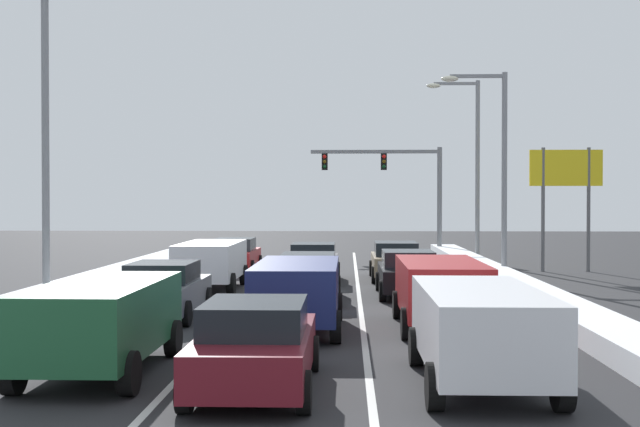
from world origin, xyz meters
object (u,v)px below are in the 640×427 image
street_lamp_right_mid (495,156)px  sedan_black_right_lane_third (408,273)px  suv_red_right_lane_second (441,288)px  sedan_tan_right_lane_fourth (396,261)px  suv_white_right_lane_nearest (480,327)px  traffic_light_gantry (399,177)px  suv_navy_center_lane_second (297,289)px  sedan_silver_center_lane_third (308,277)px  sedan_charcoal_center_lane_fourth (314,262)px  sedan_red_left_lane_fourth (235,255)px  suv_green_left_lane_nearest (102,318)px  roadside_sign_right (566,181)px  street_lamp_left_mid (56,119)px  sedan_gray_left_lane_second (164,290)px  suv_white_left_lane_third (211,261)px  sedan_maroon_center_lane_nearest (256,345)px  street_lamp_right_far (471,156)px

street_lamp_right_mid → sedan_black_right_lane_third: bearing=-122.9°
suv_red_right_lane_second → sedan_tan_right_lane_fourth: bearing=91.8°
suv_white_right_lane_nearest → traffic_light_gantry: 33.51m
sedan_black_right_lane_third → sedan_tan_right_lane_fourth: size_ratio=1.00×
suv_navy_center_lane_second → sedan_silver_center_lane_third: size_ratio=1.09×
suv_red_right_lane_second → suv_navy_center_lane_second: same height
sedan_charcoal_center_lane_fourth → suv_red_right_lane_second: bearing=-72.4°
suv_navy_center_lane_second → sedan_red_left_lane_fourth: (-3.72, 15.99, -0.25)m
suv_green_left_lane_nearest → street_lamp_right_mid: street_lamp_right_mid is taller
suv_white_right_lane_nearest → roadside_sign_right: size_ratio=0.89×
suv_green_left_lane_nearest → street_lamp_left_mid: size_ratio=0.52×
sedan_gray_left_lane_second → sedan_red_left_lane_fourth: 13.85m
sedan_red_left_lane_fourth → suv_green_left_lane_nearest: bearing=-88.8°
street_lamp_right_mid → sedan_charcoal_center_lane_fourth: bearing=-167.7°
sedan_black_right_lane_third → suv_white_left_lane_third: (-6.84, 1.79, 0.25)m
suv_white_right_lane_nearest → sedan_charcoal_center_lane_fourth: suv_white_right_lane_nearest is taller
sedan_tan_right_lane_fourth → traffic_light_gantry: 15.12m
sedan_black_right_lane_third → sedan_maroon_center_lane_nearest: bearing=-104.5°
suv_red_right_lane_second → suv_green_left_lane_nearest: bearing=-140.9°
suv_white_left_lane_third → street_lamp_right_far: street_lamp_right_far is taller
sedan_red_left_lane_fourth → roadside_sign_right: bearing=3.7°
sedan_tan_right_lane_fourth → sedan_black_right_lane_third: bearing=-89.2°
suv_white_left_lane_third → suv_navy_center_lane_second: bearing=-68.4°
street_lamp_right_mid → roadside_sign_right: street_lamp_right_mid is taller
sedan_black_right_lane_third → sedan_silver_center_lane_third: 3.53m
sedan_charcoal_center_lane_fourth → traffic_light_gantry: size_ratio=0.60×
sedan_charcoal_center_lane_fourth → sedan_red_left_lane_fourth: same height
sedan_gray_left_lane_second → street_lamp_right_mid: street_lamp_right_mid is taller
suv_red_right_lane_second → street_lamp_left_mid: (-10.91, 3.63, 4.54)m
sedan_black_right_lane_third → sedan_silver_center_lane_third: (-3.22, -1.44, 0.00)m
sedan_gray_left_lane_second → street_lamp_right_mid: (10.91, 11.40, 4.20)m
street_lamp_left_mid → roadside_sign_right: street_lamp_left_mid is taller
sedan_black_right_lane_third → suv_navy_center_lane_second: bearing=-113.4°
suv_white_right_lane_nearest → sedan_black_right_lane_third: suv_white_right_lane_nearest is taller
sedan_silver_center_lane_third → sedan_charcoal_center_lane_fourth: (-0.08, 5.99, 0.00)m
suv_navy_center_lane_second → sedan_charcoal_center_lane_fourth: bearing=90.4°
suv_navy_center_lane_second → suv_white_left_lane_third: 9.89m
suv_white_left_lane_third → sedan_gray_left_lane_second: bearing=-90.8°
sedan_maroon_center_lane_nearest → suv_white_left_lane_third: suv_white_left_lane_third is taller
street_lamp_right_far → roadside_sign_right: 5.96m
suv_red_right_lane_second → roadside_sign_right: (7.36, 16.38, 3.00)m
suv_white_right_lane_nearest → suv_navy_center_lane_second: 6.73m
sedan_black_right_lane_third → suv_green_left_lane_nearest: bearing=-117.7°
sedan_tan_right_lane_fourth → street_lamp_left_mid: 14.50m
suv_navy_center_lane_second → sedan_gray_left_lane_second: bearing=150.1°
sedan_tan_right_lane_fourth → sedan_maroon_center_lane_nearest: size_ratio=1.00×
sedan_tan_right_lane_fourth → sedan_charcoal_center_lane_fourth: same height
suv_red_right_lane_second → sedan_gray_left_lane_second: suv_red_right_lane_second is taller
street_lamp_right_mid → street_lamp_right_far: 8.03m
sedan_maroon_center_lane_nearest → street_lamp_right_far: street_lamp_right_far is taller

